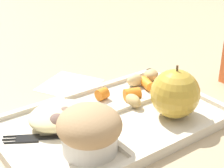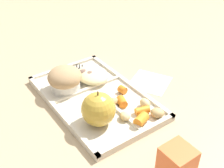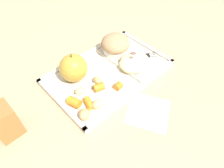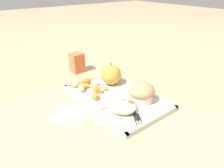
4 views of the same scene
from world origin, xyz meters
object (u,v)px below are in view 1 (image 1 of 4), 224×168
Objects in this scene: green_apple at (175,94)px; plastic_fork at (46,138)px; bran_muffin at (89,130)px; lunch_tray at (113,122)px.

plastic_fork is (0.21, -0.07, -0.04)m from green_apple.
bran_muffin is (0.17, 0.00, -0.01)m from green_apple.
green_apple is 0.17m from bran_muffin.
lunch_tray is 3.97× the size of bran_muffin.
green_apple is at bearing 151.88° from lunch_tray.
bran_muffin reaches higher than plastic_fork.
plastic_fork is at bearing -17.29° from green_apple.
lunch_tray is 4.06× the size of green_apple.
lunch_tray is 0.12m from plastic_fork.
bran_muffin is 0.66× the size of plastic_fork.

